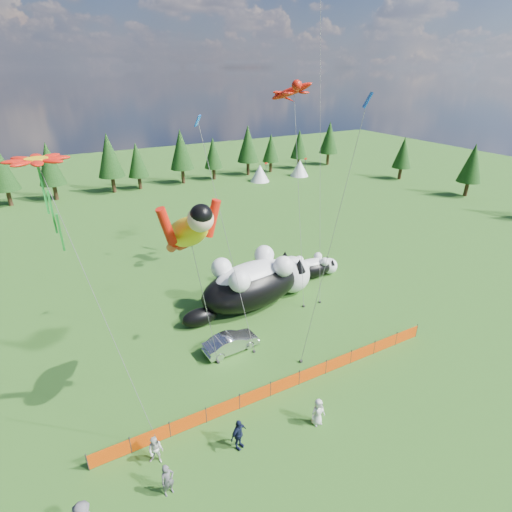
{
  "coord_description": "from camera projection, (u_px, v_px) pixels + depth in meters",
  "views": [
    {
      "loc": [
        -10.09,
        -18.07,
        17.4
      ],
      "look_at": [
        1.83,
        4.0,
        5.53
      ],
      "focal_mm": 28.0,
      "sensor_mm": 36.0,
      "label": 1
    }
  ],
  "objects": [
    {
      "name": "ground",
      "position": [
        260.0,
        361.0,
        26.15
      ],
      "size": [
        160.0,
        160.0,
        0.0
      ],
      "primitive_type": "plane",
      "color": "#113C0A",
      "rests_on": "ground"
    },
    {
      "name": "safety_fence",
      "position": [
        285.0,
        384.0,
        23.55
      ],
      "size": [
        22.06,
        0.06,
        1.1
      ],
      "color": "#262626",
      "rests_on": "ground"
    },
    {
      "name": "tree_line",
      "position": [
        117.0,
        166.0,
        60.23
      ],
      "size": [
        90.0,
        4.0,
        8.0
      ],
      "primitive_type": null,
      "color": "black",
      "rests_on": "ground"
    },
    {
      "name": "festival_tents",
      "position": [
        198.0,
        181.0,
        62.09
      ],
      "size": [
        50.0,
        3.2,
        2.8
      ],
      "primitive_type": null,
      "color": "white",
      "rests_on": "ground"
    },
    {
      "name": "cat_large",
      "position": [
        257.0,
        282.0,
        31.68
      ],
      "size": [
        11.73,
        5.15,
        4.24
      ],
      "rotation": [
        0.0,
        0.0,
        0.12
      ],
      "color": "black",
      "rests_on": "ground"
    },
    {
      "name": "cat_small",
      "position": [
        313.0,
        267.0,
        36.34
      ],
      "size": [
        5.56,
        2.36,
        2.01
      ],
      "rotation": [
        0.0,
        0.0,
        -0.1
      ],
      "color": "black",
      "rests_on": "ground"
    },
    {
      "name": "car",
      "position": [
        231.0,
        342.0,
        26.89
      ],
      "size": [
        3.91,
        1.61,
        1.26
      ],
      "primitive_type": "imported",
      "rotation": [
        0.0,
        0.0,
        1.64
      ],
      "color": "silver",
      "rests_on": "ground"
    },
    {
      "name": "spectator_a",
      "position": [
        168.0,
        480.0,
        17.66
      ],
      "size": [
        0.7,
        0.53,
        1.73
      ],
      "primitive_type": "imported",
      "rotation": [
        0.0,
        0.0,
        0.19
      ],
      "color": "#535257",
      "rests_on": "ground"
    },
    {
      "name": "spectator_b",
      "position": [
        156.0,
        450.0,
        19.12
      ],
      "size": [
        0.9,
        0.81,
        1.59
      ],
      "primitive_type": "imported",
      "rotation": [
        0.0,
        0.0,
        -0.59
      ],
      "color": "silver",
      "rests_on": "ground"
    },
    {
      "name": "spectator_c",
      "position": [
        239.0,
        434.0,
        19.81
      ],
      "size": [
        1.19,
        0.91,
        1.81
      ],
      "primitive_type": "imported",
      "rotation": [
        0.0,
        0.0,
        0.39
      ],
      "color": "#121833",
      "rests_on": "ground"
    },
    {
      "name": "spectator_e",
      "position": [
        318.0,
        412.0,
        21.21
      ],
      "size": [
        0.83,
        0.57,
        1.64
      ],
      "primitive_type": "imported",
      "rotation": [
        0.0,
        0.0,
        -0.06
      ],
      "color": "silver",
      "rests_on": "ground"
    },
    {
      "name": "superhero_kite",
      "position": [
        187.0,
        232.0,
        19.05
      ],
      "size": [
        4.65,
        5.02,
        12.56
      ],
      "color": "yellow",
      "rests_on": "ground"
    },
    {
      "name": "gecko_kite",
      "position": [
        291.0,
        91.0,
        32.33
      ],
      "size": [
        5.49,
        10.25,
        17.49
      ],
      "color": "red",
      "rests_on": "ground"
    },
    {
      "name": "flower_kite",
      "position": [
        38.0,
        164.0,
        16.07
      ],
      "size": [
        3.97,
        4.91,
        14.53
      ],
      "color": "red",
      "rests_on": "ground"
    },
    {
      "name": "diamond_kite_a",
      "position": [
        202.0,
        137.0,
        24.04
      ],
      "size": [
        1.73,
        5.16,
        15.45
      ],
      "color": "blue",
      "rests_on": "ground"
    },
    {
      "name": "diamond_kite_b",
      "position": [
        321.0,
        15.0,
        29.82
      ],
      "size": [
        3.55,
        7.2,
        23.59
      ],
      "color": "#0C9192",
      "rests_on": "ground"
    },
    {
      "name": "diamond_kite_c",
      "position": [
        364.0,
        113.0,
        20.51
      ],
      "size": [
        3.46,
        1.08,
        16.73
      ],
      "color": "blue",
      "rests_on": "ground"
    }
  ]
}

